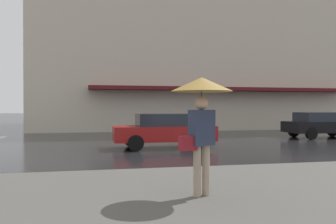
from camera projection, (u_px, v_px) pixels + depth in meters
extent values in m
cube|color=beige|center=(190.00, 34.00, 34.13)|extent=(17.94, 27.34, 17.87)
cube|color=#591419|center=(226.00, 89.00, 24.84)|extent=(1.20, 19.14, 0.24)
cube|color=maroon|center=(164.00, 133.00, 14.33)|extent=(1.75, 4.10, 0.60)
cube|color=#232833|center=(167.00, 120.00, 14.35)|extent=(1.54, 2.46, 0.50)
cylinder|color=black|center=(136.00, 143.00, 13.26)|extent=(0.20, 0.62, 0.62)
cylinder|color=black|center=(131.00, 139.00, 14.87)|extent=(0.20, 0.62, 0.62)
cylinder|color=black|center=(199.00, 142.00, 13.79)|extent=(0.20, 0.62, 0.62)
cylinder|color=black|center=(188.00, 138.00, 15.40)|extent=(0.20, 0.62, 0.62)
cube|color=black|center=(322.00, 127.00, 19.27)|extent=(1.75, 4.10, 0.60)
cube|color=#232833|center=(320.00, 117.00, 19.23)|extent=(1.54, 2.46, 0.50)
cylinder|color=black|center=(332.00, 131.00, 20.34)|extent=(0.20, 0.62, 0.62)
cylinder|color=black|center=(294.00, 132.00, 19.82)|extent=(0.20, 0.62, 0.62)
cylinder|color=black|center=(311.00, 134.00, 18.20)|extent=(0.20, 0.62, 0.62)
cube|color=#2D3851|center=(202.00, 128.00, 5.89)|extent=(0.35, 0.45, 0.60)
sphere|color=beige|center=(202.00, 103.00, 5.89)|extent=(0.22, 0.22, 0.22)
cylinder|color=tan|center=(206.00, 170.00, 5.95)|extent=(0.13, 0.13, 0.86)
cylinder|color=tan|center=(197.00, 171.00, 5.86)|extent=(0.13, 0.13, 0.86)
cube|color=maroon|center=(188.00, 143.00, 5.76)|extent=(0.24, 0.31, 0.24)
cone|color=#A57F38|center=(202.00, 84.00, 5.89)|extent=(1.07, 1.07, 0.24)
cylinder|color=#4C4C51|center=(202.00, 115.00, 5.89)|extent=(0.02, 0.02, 0.81)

